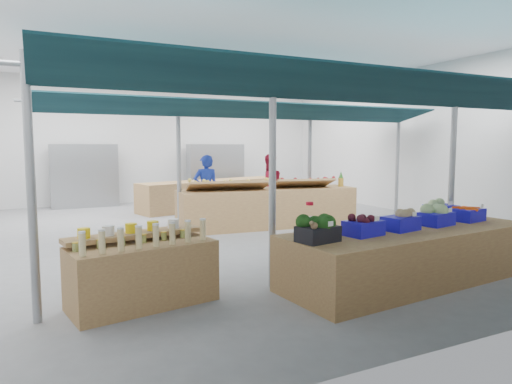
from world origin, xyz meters
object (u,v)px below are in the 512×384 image
veg_counter (410,255)px  vendor_right (269,187)px  bottle_shelf (141,271)px  vendor_left (206,189)px  fruit_counter (268,208)px

veg_counter → vendor_right: 6.07m
bottle_shelf → vendor_left: bearing=52.6°
vendor_right → vendor_left: bearing=5.0°
fruit_counter → bottle_shelf: bearing=-128.6°
bottle_shelf → veg_counter: bearing=-21.1°
veg_counter → vendor_right: bearing=77.1°
bottle_shelf → vendor_right: size_ratio=1.06×
vendor_left → fruit_counter: bearing=142.5°
bottle_shelf → vendor_left: vendor_left is taller
bottle_shelf → vendor_right: bearing=39.3°
veg_counter → vendor_right: size_ratio=2.30×
vendor_left → vendor_right: (1.80, 0.00, 0.00)m
vendor_left → vendor_right: bearing=-175.0°
bottle_shelf → vendor_left: size_ratio=1.06×
vendor_left → veg_counter: bearing=104.4°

